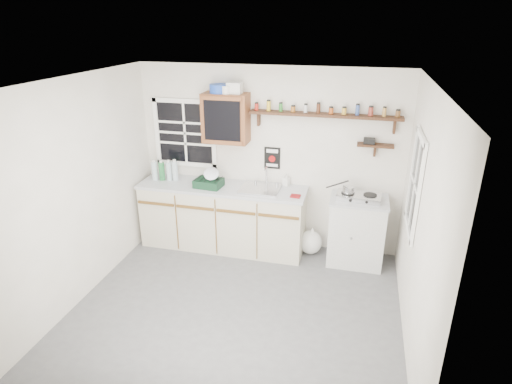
% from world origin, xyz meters
% --- Properties ---
extents(room, '(3.64, 3.24, 2.54)m').
position_xyz_m(room, '(0.00, 0.00, 1.25)').
color(room, '#535355').
rests_on(room, ground).
extents(main_cabinet, '(2.31, 0.63, 0.92)m').
position_xyz_m(main_cabinet, '(-0.58, 1.30, 0.46)').
color(main_cabinet, beige).
rests_on(main_cabinet, floor).
extents(right_cabinet, '(0.73, 0.57, 0.91)m').
position_xyz_m(right_cabinet, '(1.25, 1.32, 0.46)').
color(right_cabinet, beige).
rests_on(right_cabinet, floor).
extents(sink, '(0.52, 0.44, 0.29)m').
position_xyz_m(sink, '(-0.05, 1.30, 0.93)').
color(sink, '#BABABF').
rests_on(sink, main_cabinet).
extents(upper_cabinet, '(0.60, 0.32, 0.65)m').
position_xyz_m(upper_cabinet, '(-0.55, 1.44, 1.82)').
color(upper_cabinet, '#5F3217').
rests_on(upper_cabinet, wall_back).
extents(upper_cabinet_clutter, '(0.42, 0.24, 0.14)m').
position_xyz_m(upper_cabinet_clutter, '(-0.55, 1.44, 2.21)').
color(upper_cabinet_clutter, '#1B43B4').
rests_on(upper_cabinet_clutter, upper_cabinet).
extents(spice_shelf, '(1.91, 0.18, 0.35)m').
position_xyz_m(spice_shelf, '(0.73, 1.51, 1.93)').
color(spice_shelf, black).
rests_on(spice_shelf, wall_back).
extents(secondary_shelf, '(0.45, 0.16, 0.24)m').
position_xyz_m(secondary_shelf, '(1.36, 1.52, 1.58)').
color(secondary_shelf, black).
rests_on(secondary_shelf, wall_back).
extents(warning_sign, '(0.22, 0.02, 0.30)m').
position_xyz_m(warning_sign, '(0.05, 1.59, 1.28)').
color(warning_sign, black).
rests_on(warning_sign, wall_back).
extents(window_back, '(0.93, 0.03, 0.98)m').
position_xyz_m(window_back, '(-1.20, 1.59, 1.55)').
color(window_back, black).
rests_on(window_back, wall_back).
extents(window_right, '(0.03, 0.78, 1.08)m').
position_xyz_m(window_right, '(1.79, 0.55, 1.45)').
color(window_right, black).
rests_on(window_right, wall_back).
extents(water_bottles, '(0.37, 0.13, 0.31)m').
position_xyz_m(water_bottles, '(-1.43, 1.33, 1.06)').
color(water_bottles, silver).
rests_on(water_bottles, main_cabinet).
extents(dish_rack, '(0.39, 0.31, 0.27)m').
position_xyz_m(dish_rack, '(-0.74, 1.23, 1.01)').
color(dish_rack, '#10311D').
rests_on(dish_rack, main_cabinet).
extents(soap_bottle, '(0.10, 0.10, 0.17)m').
position_xyz_m(soap_bottle, '(0.26, 1.52, 1.01)').
color(soap_bottle, white).
rests_on(soap_bottle, main_cabinet).
extents(rag, '(0.13, 0.11, 0.02)m').
position_xyz_m(rag, '(0.45, 1.17, 0.93)').
color(rag, maroon).
rests_on(rag, main_cabinet).
extents(hotplate, '(0.57, 0.34, 0.08)m').
position_xyz_m(hotplate, '(1.24, 1.31, 0.95)').
color(hotplate, '#BABABF').
rests_on(hotplate, right_cabinet).
extents(saucepan, '(0.36, 0.17, 0.15)m').
position_xyz_m(saucepan, '(1.09, 1.31, 1.03)').
color(saucepan, '#BABABF').
rests_on(saucepan, hotplate).
extents(trash_bag, '(0.37, 0.33, 0.42)m').
position_xyz_m(trash_bag, '(0.65, 1.37, 0.18)').
color(trash_bag, white).
rests_on(trash_bag, floor).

